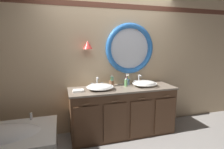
{
  "coord_description": "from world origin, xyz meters",
  "views": [
    {
      "loc": [
        -0.91,
        -2.59,
        1.66
      ],
      "look_at": [
        -0.07,
        0.25,
        1.13
      ],
      "focal_mm": 27.86,
      "sensor_mm": 36.0,
      "label": 1
    }
  ],
  "objects_px": {
    "folded_hand_towel": "(78,91)",
    "soap_dispenser": "(126,83)",
    "toothbrush_holder_left": "(112,83)",
    "sink_basin_left": "(100,87)",
    "toothbrush_holder_right": "(127,81)",
    "sink_basin_right": "(145,83)"
  },
  "relations": [
    {
      "from": "sink_basin_left",
      "to": "toothbrush_holder_left",
      "type": "relative_size",
      "value": 2.15
    },
    {
      "from": "sink_basin_right",
      "to": "toothbrush_holder_left",
      "type": "distance_m",
      "value": 0.6
    },
    {
      "from": "soap_dispenser",
      "to": "folded_hand_towel",
      "type": "relative_size",
      "value": 0.84
    },
    {
      "from": "sink_basin_left",
      "to": "toothbrush_holder_right",
      "type": "height_order",
      "value": "toothbrush_holder_right"
    },
    {
      "from": "toothbrush_holder_left",
      "to": "toothbrush_holder_right",
      "type": "distance_m",
      "value": 0.32
    },
    {
      "from": "sink_basin_left",
      "to": "toothbrush_holder_right",
      "type": "xyz_separation_m",
      "value": [
        0.59,
        0.22,
        0.01
      ]
    },
    {
      "from": "sink_basin_right",
      "to": "toothbrush_holder_left",
      "type": "relative_size",
      "value": 2.08
    },
    {
      "from": "sink_basin_left",
      "to": "folded_hand_towel",
      "type": "relative_size",
      "value": 2.52
    },
    {
      "from": "folded_hand_towel",
      "to": "soap_dispenser",
      "type": "bearing_deg",
      "value": 7.57
    },
    {
      "from": "toothbrush_holder_left",
      "to": "toothbrush_holder_right",
      "type": "bearing_deg",
      "value": 6.15
    },
    {
      "from": "sink_basin_right",
      "to": "folded_hand_towel",
      "type": "distance_m",
      "value": 1.21
    },
    {
      "from": "toothbrush_holder_left",
      "to": "soap_dispenser",
      "type": "bearing_deg",
      "value": -18.12
    },
    {
      "from": "toothbrush_holder_left",
      "to": "toothbrush_holder_right",
      "type": "relative_size",
      "value": 1.02
    },
    {
      "from": "sink_basin_right",
      "to": "toothbrush_holder_left",
      "type": "height_order",
      "value": "toothbrush_holder_left"
    },
    {
      "from": "sink_basin_left",
      "to": "toothbrush_holder_left",
      "type": "height_order",
      "value": "toothbrush_holder_left"
    },
    {
      "from": "folded_hand_towel",
      "to": "sink_basin_right",
      "type": "bearing_deg",
      "value": 0.41
    },
    {
      "from": "sink_basin_left",
      "to": "sink_basin_right",
      "type": "bearing_deg",
      "value": -0.0
    },
    {
      "from": "sink_basin_right",
      "to": "toothbrush_holder_right",
      "type": "xyz_separation_m",
      "value": [
        -0.25,
        0.22,
        0.0
      ]
    },
    {
      "from": "toothbrush_holder_left",
      "to": "sink_basin_left",
      "type": "bearing_deg",
      "value": -144.4
    },
    {
      "from": "soap_dispenser",
      "to": "folded_hand_towel",
      "type": "xyz_separation_m",
      "value": [
        -0.88,
        -0.12,
        -0.05
      ]
    },
    {
      "from": "sink_basin_left",
      "to": "folded_hand_towel",
      "type": "distance_m",
      "value": 0.37
    },
    {
      "from": "toothbrush_holder_right",
      "to": "folded_hand_towel",
      "type": "relative_size",
      "value": 1.15
    }
  ]
}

